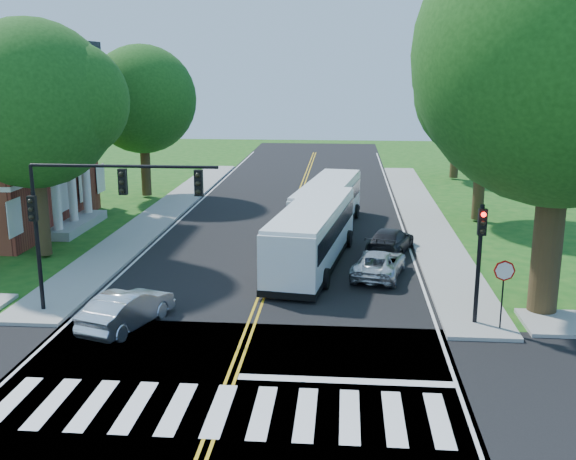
# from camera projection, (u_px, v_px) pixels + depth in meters

# --- Properties ---
(ground) EXTENTS (140.00, 140.00, 0.00)m
(ground) POSITION_uv_depth(u_px,v_px,m) (223.00, 402.00, 19.13)
(ground) COLOR #134C13
(ground) RESTS_ON ground
(road) EXTENTS (14.00, 96.00, 0.01)m
(road) POSITION_uv_depth(u_px,v_px,m) (282.00, 242.00, 36.56)
(road) COLOR black
(road) RESTS_ON ground
(cross_road) EXTENTS (60.00, 12.00, 0.01)m
(cross_road) POSITION_uv_depth(u_px,v_px,m) (223.00, 402.00, 19.13)
(cross_road) COLOR black
(cross_road) RESTS_ON ground
(center_line) EXTENTS (0.36, 70.00, 0.01)m
(center_line) POSITION_uv_depth(u_px,v_px,m) (288.00, 225.00, 40.43)
(center_line) COLOR gold
(center_line) RESTS_ON road
(edge_line_w) EXTENTS (0.12, 70.00, 0.01)m
(edge_line_w) POSITION_uv_depth(u_px,v_px,m) (177.00, 223.00, 40.99)
(edge_line_w) COLOR silver
(edge_line_w) RESTS_ON road
(edge_line_e) EXTENTS (0.12, 70.00, 0.01)m
(edge_line_e) POSITION_uv_depth(u_px,v_px,m) (402.00, 227.00, 39.87)
(edge_line_e) COLOR silver
(edge_line_e) RESTS_ON road
(crosswalk) EXTENTS (12.60, 3.00, 0.01)m
(crosswalk) POSITION_uv_depth(u_px,v_px,m) (219.00, 410.00, 18.65)
(crosswalk) COLOR silver
(crosswalk) RESTS_ON road
(stop_bar) EXTENTS (6.60, 0.40, 0.01)m
(stop_bar) POSITION_uv_depth(u_px,v_px,m) (346.00, 381.00, 20.39)
(stop_bar) COLOR silver
(stop_bar) RESTS_ON road
(sidewalk_nw) EXTENTS (2.60, 40.00, 0.15)m
(sidewalk_nw) POSITION_uv_depth(u_px,v_px,m) (166.00, 211.00, 44.00)
(sidewalk_nw) COLOR gray
(sidewalk_nw) RESTS_ON ground
(sidewalk_ne) EXTENTS (2.60, 40.00, 0.15)m
(sidewalk_ne) POSITION_uv_depth(u_px,v_px,m) (422.00, 216.00, 42.63)
(sidewalk_ne) COLOR gray
(sidewalk_ne) RESTS_ON ground
(tree_ne_big) EXTENTS (10.80, 10.80, 14.91)m
(tree_ne_big) POSITION_uv_depth(u_px,v_px,m) (565.00, 56.00, 23.69)
(tree_ne_big) COLOR #312313
(tree_ne_big) RESTS_ON ground
(tree_west_near) EXTENTS (8.00, 8.00, 11.40)m
(tree_west_near) POSITION_uv_depth(u_px,v_px,m) (32.00, 104.00, 31.85)
(tree_west_near) COLOR #312313
(tree_west_near) RESTS_ON ground
(tree_west_far) EXTENTS (7.60, 7.60, 10.67)m
(tree_west_far) POSITION_uv_depth(u_px,v_px,m) (142.00, 100.00, 47.42)
(tree_west_far) COLOR #312313
(tree_west_far) RESTS_ON ground
(tree_east_mid) EXTENTS (8.40, 8.40, 11.93)m
(tree_east_mid) POSITION_uv_depth(u_px,v_px,m) (486.00, 91.00, 39.56)
(tree_east_mid) COLOR #312313
(tree_east_mid) RESTS_ON ground
(tree_east_far) EXTENTS (7.20, 7.20, 10.34)m
(tree_east_far) POSITION_uv_depth(u_px,v_px,m) (458.00, 96.00, 55.20)
(tree_east_far) COLOR #312313
(tree_east_far) RESTS_ON ground
(signal_nw) EXTENTS (7.15, 0.46, 5.66)m
(signal_nw) POSITION_uv_depth(u_px,v_px,m) (94.00, 203.00, 24.80)
(signal_nw) COLOR black
(signal_nw) RESTS_ON ground
(signal_ne) EXTENTS (0.30, 0.46, 4.40)m
(signal_ne) POSITION_uv_depth(u_px,v_px,m) (480.00, 248.00, 23.99)
(signal_ne) COLOR black
(signal_ne) RESTS_ON ground
(stop_sign) EXTENTS (0.76, 0.08, 2.53)m
(stop_sign) POSITION_uv_depth(u_px,v_px,m) (504.00, 278.00, 23.70)
(stop_sign) COLOR black
(stop_sign) RESTS_ON ground
(bus_lead) EXTENTS (4.00, 11.40, 2.89)m
(bus_lead) POSITION_uv_depth(u_px,v_px,m) (313.00, 234.00, 31.96)
(bus_lead) COLOR silver
(bus_lead) RESTS_ON road
(bus_follow) EXTENTS (3.97, 11.07, 2.80)m
(bus_follow) POSITION_uv_depth(u_px,v_px,m) (328.00, 205.00, 38.88)
(bus_follow) COLOR silver
(bus_follow) RESTS_ON road
(hatchback) EXTENTS (2.70, 4.42, 1.38)m
(hatchback) POSITION_uv_depth(u_px,v_px,m) (127.00, 309.00, 24.47)
(hatchback) COLOR silver
(hatchback) RESTS_ON road
(suv) EXTENTS (2.86, 4.62, 1.19)m
(suv) POSITION_uv_depth(u_px,v_px,m) (379.00, 264.00, 30.41)
(suv) COLOR silver
(suv) RESTS_ON road
(dark_sedan) EXTENTS (2.97, 4.69, 1.27)m
(dark_sedan) POSITION_uv_depth(u_px,v_px,m) (390.00, 241.00, 34.23)
(dark_sedan) COLOR black
(dark_sedan) RESTS_ON road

